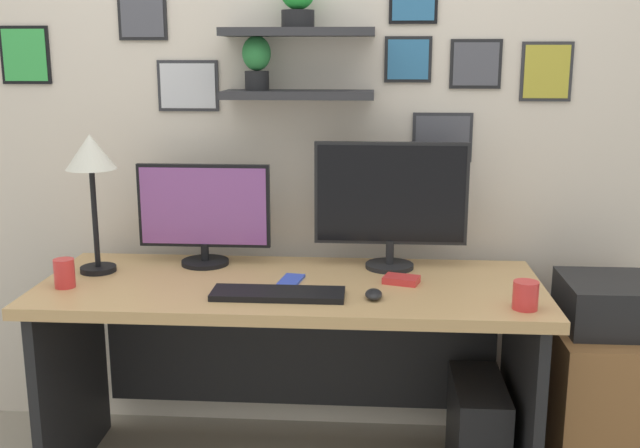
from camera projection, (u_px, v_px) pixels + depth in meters
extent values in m
cube|color=beige|center=(301.00, 102.00, 2.92)|extent=(4.40, 0.04, 2.70)
cube|color=#2D2D33|center=(298.00, 95.00, 2.79)|extent=(0.56, 0.20, 0.03)
cube|color=#2D2D33|center=(298.00, 32.00, 2.74)|extent=(0.56, 0.20, 0.03)
cylinder|color=black|center=(298.00, 19.00, 2.73)|extent=(0.12, 0.12, 0.06)
cylinder|color=black|center=(257.00, 81.00, 2.79)|extent=(0.09, 0.09, 0.07)
ellipsoid|color=#2C813F|center=(256.00, 53.00, 2.77)|extent=(0.11, 0.11, 0.13)
cube|color=black|center=(143.00, 13.00, 2.86)|extent=(0.19, 0.02, 0.21)
cube|color=#4C4C56|center=(142.00, 12.00, 2.85)|extent=(0.17, 0.00, 0.18)
cube|color=black|center=(476.00, 64.00, 2.82)|extent=(0.19, 0.02, 0.18)
cube|color=#4C4C56|center=(476.00, 64.00, 2.81)|extent=(0.17, 0.00, 0.16)
cube|color=#2D2D33|center=(442.00, 137.00, 2.89)|extent=(0.23, 0.02, 0.19)
cube|color=#4C4C56|center=(442.00, 138.00, 2.88)|extent=(0.21, 0.00, 0.16)
cube|color=#2D2D33|center=(546.00, 72.00, 2.81)|extent=(0.19, 0.02, 0.22)
cube|color=gold|center=(547.00, 72.00, 2.80)|extent=(0.17, 0.00, 0.20)
cube|color=#2D2D33|center=(188.00, 86.00, 2.91)|extent=(0.24, 0.02, 0.20)
cube|color=silver|center=(188.00, 86.00, 2.90)|extent=(0.22, 0.00, 0.17)
cube|color=black|center=(26.00, 55.00, 2.93)|extent=(0.20, 0.02, 0.22)
cube|color=green|center=(25.00, 55.00, 2.92)|extent=(0.17, 0.00, 0.20)
cube|color=black|center=(408.00, 59.00, 2.83)|extent=(0.18, 0.02, 0.17)
cube|color=teal|center=(408.00, 60.00, 2.82)|extent=(0.15, 0.00, 0.15)
cube|color=tan|center=(291.00, 288.00, 2.63)|extent=(1.76, 0.68, 0.04)
cube|color=black|center=(72.00, 380.00, 2.77)|extent=(0.04, 0.62, 0.71)
cube|color=black|center=(520.00, 394.00, 2.66)|extent=(0.04, 0.62, 0.71)
cube|color=black|center=(299.00, 346.00, 3.00)|extent=(1.56, 0.02, 0.50)
cylinder|color=black|center=(205.00, 262.00, 2.85)|extent=(0.18, 0.18, 0.02)
cylinder|color=black|center=(205.00, 252.00, 2.84)|extent=(0.03, 0.03, 0.06)
cube|color=black|center=(204.00, 206.00, 2.81)|extent=(0.50, 0.02, 0.31)
cube|color=#8C4C99|center=(203.00, 206.00, 2.80)|extent=(0.48, 0.00, 0.29)
cylinder|color=black|center=(389.00, 266.00, 2.80)|extent=(0.18, 0.18, 0.02)
cylinder|color=black|center=(390.00, 252.00, 2.79)|extent=(0.03, 0.03, 0.09)
cube|color=black|center=(391.00, 193.00, 2.75)|extent=(0.56, 0.02, 0.38)
cube|color=black|center=(391.00, 194.00, 2.74)|extent=(0.54, 0.00, 0.36)
cube|color=black|center=(278.00, 294.00, 2.47)|extent=(0.44, 0.14, 0.02)
ellipsoid|color=black|center=(374.00, 294.00, 2.45)|extent=(0.06, 0.09, 0.03)
cylinder|color=black|center=(98.00, 269.00, 2.75)|extent=(0.13, 0.13, 0.02)
cylinder|color=black|center=(95.00, 218.00, 2.71)|extent=(0.02, 0.02, 0.36)
cone|color=silver|center=(90.00, 152.00, 2.66)|extent=(0.18, 0.18, 0.12)
cube|color=blue|center=(292.00, 280.00, 2.63)|extent=(0.09, 0.15, 0.01)
cylinder|color=red|center=(525.00, 295.00, 2.34)|extent=(0.08, 0.08, 0.09)
cylinder|color=red|center=(64.00, 273.00, 2.56)|extent=(0.07, 0.07, 0.10)
cube|color=red|center=(401.00, 280.00, 2.62)|extent=(0.14, 0.11, 0.02)
cube|color=brown|center=(608.00, 405.00, 2.70)|extent=(0.44, 0.50, 0.60)
cube|color=black|center=(618.00, 304.00, 2.61)|extent=(0.38, 0.34, 0.17)
cube|color=black|center=(477.00, 433.00, 2.70)|extent=(0.18, 0.40, 0.39)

